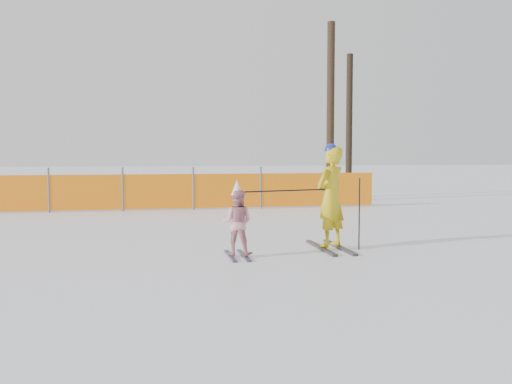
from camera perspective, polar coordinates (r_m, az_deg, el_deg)
ground at (r=9.34m, az=0.59°, el=-6.35°), size 120.00×120.00×0.00m
adult at (r=9.94m, az=7.47°, el=-0.46°), size 0.76×1.56×1.83m
child at (r=9.14m, az=-1.90°, el=-3.00°), size 0.62×1.00×1.23m
ski_poles at (r=9.66m, az=6.36°, el=-0.93°), size 2.06×0.40×1.24m
safety_fence at (r=16.71m, az=-17.67°, el=-0.03°), size 17.54×0.06×1.25m
tree_trunks at (r=20.42m, az=8.26°, el=7.31°), size 1.47×1.72×6.06m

